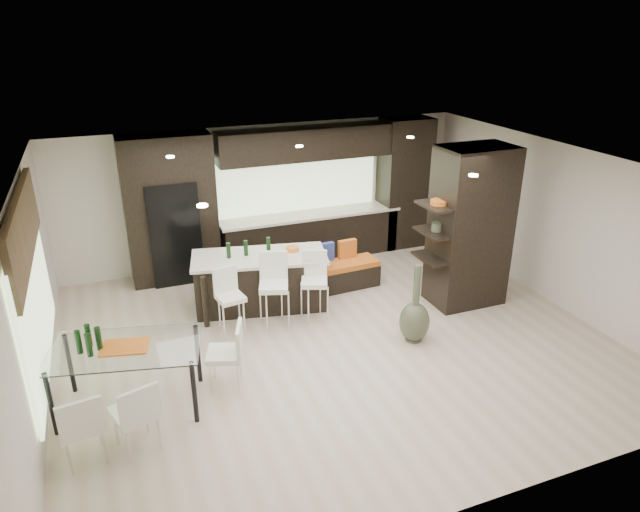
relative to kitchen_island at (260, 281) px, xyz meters
name	(u,v)px	position (x,y,z in m)	size (l,w,h in m)	color
ground	(334,339)	(0.74, -1.48, -0.46)	(8.00, 8.00, 0.00)	#C2AC94
back_wall	(266,194)	(0.74, 2.02, 0.89)	(8.00, 0.02, 2.70)	beige
left_wall	(30,306)	(-3.26, -1.48, 0.89)	(0.02, 7.00, 2.70)	beige
right_wall	(554,224)	(4.74, -1.48, 0.89)	(0.02, 7.00, 2.70)	beige
ceiling	(336,167)	(0.74, -1.48, 2.24)	(8.00, 7.00, 0.02)	white
window_left	(35,298)	(-3.22, -1.28, 0.89)	(0.04, 3.20, 1.90)	#B2D199
window_back	(296,181)	(1.34, 1.98, 1.09)	(3.40, 0.04, 1.20)	#B2D199
stone_accent	(23,230)	(-3.19, -1.28, 1.79)	(0.08, 3.00, 0.80)	brown
ceiling_spots	(329,164)	(0.74, -1.23, 2.22)	(4.00, 3.00, 0.02)	white
back_cabinetry	(296,195)	(1.24, 1.69, 0.89)	(6.80, 0.68, 2.70)	black
refrigerator	(173,231)	(-1.16, 1.64, 0.49)	(0.90, 0.68, 1.90)	black
partition_column	(470,227)	(3.34, -1.08, 0.89)	(1.20, 0.80, 2.70)	black
kitchen_island	(260,281)	(0.00, 0.00, 0.00)	(2.21, 0.95, 0.92)	black
stool_left	(231,309)	(-0.68, -0.77, -0.02)	(0.39, 0.39, 0.87)	white
stool_mid	(274,299)	(0.00, -0.79, 0.04)	(0.44, 0.44, 0.99)	white
stool_right	(314,294)	(0.68, -0.78, 0.00)	(0.41, 0.41, 0.92)	white
bench	(343,275)	(1.60, 0.15, -0.21)	(1.28, 0.49, 0.49)	black
floor_vase	(416,304)	(1.85, -1.94, 0.16)	(0.46, 0.46, 1.25)	#404834
dining_table	(130,377)	(-2.27, -2.04, -0.03)	(1.79, 1.01, 0.86)	white
chair_near	(135,417)	(-2.27, -2.86, -0.04)	(0.46, 0.46, 0.84)	white
chair_far	(82,429)	(-2.83, -2.86, -0.04)	(0.46, 0.46, 0.85)	white
chair_end	(225,358)	(-1.07, -2.04, -0.04)	(0.45, 0.45, 0.84)	white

